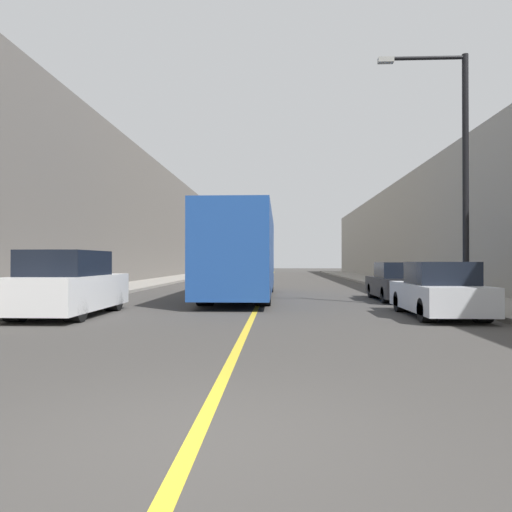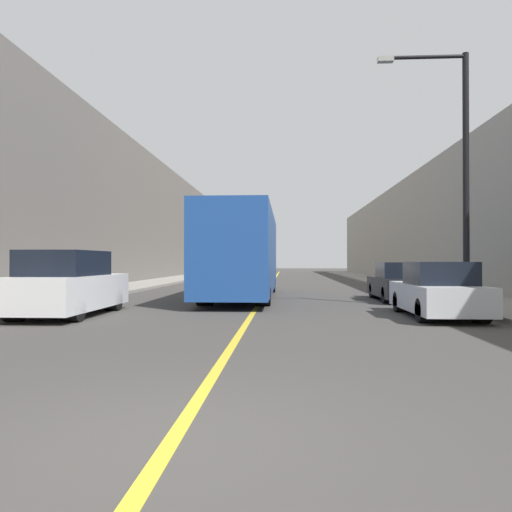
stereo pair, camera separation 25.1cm
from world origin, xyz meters
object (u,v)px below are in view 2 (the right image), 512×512
(car_right_mid, at_px, (399,283))
(street_lamp_right, at_px, (458,161))
(bus, at_px, (243,253))
(car_right_near, at_px, (438,292))
(parked_suv_left, at_px, (67,286))

(car_right_mid, bearing_deg, street_lamp_right, -73.39)
(bus, height_order, street_lamp_right, street_lamp_right)
(car_right_near, bearing_deg, car_right_mid, 87.80)
(bus, height_order, car_right_mid, bus)
(street_lamp_right, bearing_deg, parked_suv_left, -168.43)
(parked_suv_left, relative_size, car_right_mid, 1.08)
(parked_suv_left, xyz_separation_m, car_right_near, (10.41, 0.26, -0.17))
(car_right_mid, bearing_deg, car_right_near, -92.20)
(parked_suv_left, relative_size, street_lamp_right, 0.58)
(bus, bearing_deg, parked_suv_left, -121.50)
(street_lamp_right, bearing_deg, bus, 146.82)
(bus, xyz_separation_m, parked_suv_left, (-4.39, -7.16, -1.04))
(car_right_mid, height_order, street_lamp_right, street_lamp_right)
(street_lamp_right, bearing_deg, car_right_near, -120.98)
(bus, height_order, parked_suv_left, bus)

